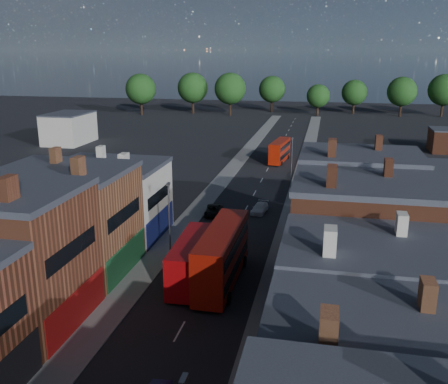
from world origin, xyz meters
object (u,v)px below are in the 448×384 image
at_px(car_2, 214,211).
at_px(ped_3, 276,326).
at_px(bus_2, 280,151).
at_px(bus_0, 190,259).
at_px(bus_1, 222,254).
at_px(car_3, 260,208).

relative_size(car_2, ped_3, 2.90).
distance_m(bus_2, car_2, 35.12).
distance_m(bus_0, ped_3, 11.84).
bearing_deg(bus_1, car_2, 105.68).
xyz_separation_m(bus_2, ped_3, (5.93, -62.18, -1.36)).
xyz_separation_m(bus_2, car_3, (0.55, -32.33, -1.65)).
height_order(bus_1, bus_2, bus_1).
bearing_deg(bus_0, bus_1, 6.61).
relative_size(bus_0, bus_2, 1.00).
height_order(bus_2, car_3, bus_2).
relative_size(car_3, ped_3, 2.70).
xyz_separation_m(bus_2, car_2, (-5.30, -34.68, -1.64)).
bearing_deg(car_2, ped_3, -73.75).
bearing_deg(car_3, bus_2, 97.61).
relative_size(bus_0, bus_1, 0.80).
bearing_deg(ped_3, car_3, 34.44).
height_order(bus_1, ped_3, bus_1).
xyz_separation_m(bus_0, car_3, (3.55, 22.20, -1.68)).
height_order(bus_0, bus_2, bus_0).
distance_m(bus_1, car_2, 20.22).
distance_m(bus_0, bus_2, 54.61).
bearing_deg(bus_1, car_3, 88.92).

